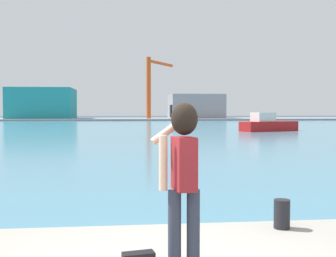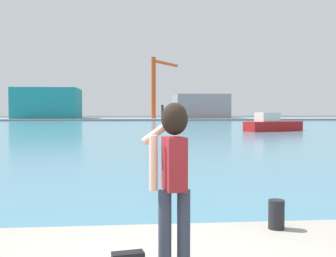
# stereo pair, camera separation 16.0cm
# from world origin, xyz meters

# --- Properties ---
(ground_plane) EXTENTS (220.00, 220.00, 0.00)m
(ground_plane) POSITION_xyz_m (0.00, 50.00, 0.00)
(ground_plane) COLOR #334751
(harbor_water) EXTENTS (140.00, 100.00, 0.02)m
(harbor_water) POSITION_xyz_m (0.00, 52.00, 0.01)
(harbor_water) COLOR teal
(harbor_water) RESTS_ON ground_plane
(far_shore_dock) EXTENTS (140.00, 20.00, 0.37)m
(far_shore_dock) POSITION_xyz_m (0.00, 92.00, 0.19)
(far_shore_dock) COLOR gray
(far_shore_dock) RESTS_ON ground_plane
(person_photographer) EXTENTS (0.53, 0.55, 1.74)m
(person_photographer) POSITION_xyz_m (0.14, 0.33, 1.56)
(person_photographer) COLOR #2D3342
(person_photographer) RESTS_ON quay_promenade
(harbor_bollard) EXTENTS (0.22, 0.22, 0.41)m
(harbor_bollard) POSITION_xyz_m (1.73, 1.61, 0.70)
(harbor_bollard) COLOR black
(harbor_bollard) RESTS_ON quay_promenade
(boat_moored) EXTENTS (6.65, 4.21, 1.93)m
(boat_moored) POSITION_xyz_m (14.38, 37.87, 0.71)
(boat_moored) COLOR #B21919
(boat_moored) RESTS_ON harbor_water
(warehouse_left) EXTENTS (13.79, 12.61, 6.70)m
(warehouse_left) POSITION_xyz_m (-18.41, 92.59, 3.72)
(warehouse_left) COLOR teal
(warehouse_left) RESTS_ON far_shore_dock
(warehouse_right) EXTENTS (12.07, 10.73, 5.46)m
(warehouse_right) POSITION_xyz_m (16.43, 93.03, 3.10)
(warehouse_right) COLOR gray
(warehouse_right) RESTS_ON far_shore_dock
(port_crane) EXTENTS (7.08, 10.56, 13.56)m
(port_crane) POSITION_xyz_m (6.12, 90.49, 8.93)
(port_crane) COLOR #D84C19
(port_crane) RESTS_ON far_shore_dock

